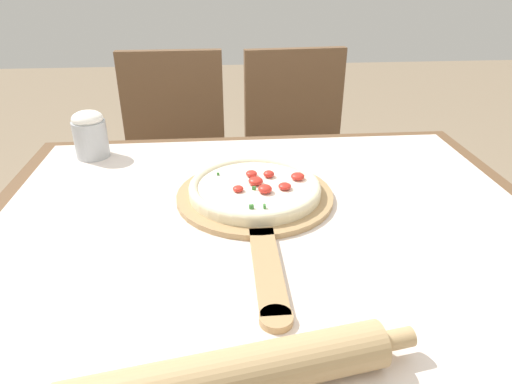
{
  "coord_description": "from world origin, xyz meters",
  "views": [
    {
      "loc": [
        -0.09,
        -0.76,
        1.21
      ],
      "look_at": [
        -0.02,
        0.07,
        0.77
      ],
      "focal_mm": 32.0,
      "sensor_mm": 36.0,
      "label": 1
    }
  ],
  "objects_px": {
    "pizza_peel": "(256,202)",
    "rolling_pin": "(230,374)",
    "pizza": "(255,188)",
    "chair_left": "(175,158)",
    "chair_right": "(297,154)",
    "flour_cup": "(90,134)"
  },
  "relations": [
    {
      "from": "chair_left",
      "to": "chair_right",
      "type": "height_order",
      "value": "same"
    },
    {
      "from": "chair_left",
      "to": "chair_right",
      "type": "distance_m",
      "value": 0.47
    },
    {
      "from": "chair_right",
      "to": "pizza",
      "type": "bearing_deg",
      "value": -110.75
    },
    {
      "from": "pizza_peel",
      "to": "flour_cup",
      "type": "bearing_deg",
      "value": 143.69
    },
    {
      "from": "pizza_peel",
      "to": "rolling_pin",
      "type": "bearing_deg",
      "value": -98.48
    },
    {
      "from": "pizza",
      "to": "chair_left",
      "type": "xyz_separation_m",
      "value": [
        -0.24,
        0.74,
        -0.24
      ]
    },
    {
      "from": "pizza_peel",
      "to": "chair_left",
      "type": "bearing_deg",
      "value": 107.42
    },
    {
      "from": "pizza_peel",
      "to": "rolling_pin",
      "type": "xyz_separation_m",
      "value": [
        -0.07,
        -0.46,
        0.02
      ]
    },
    {
      "from": "rolling_pin",
      "to": "pizza",
      "type": "bearing_deg",
      "value": 81.94
    },
    {
      "from": "rolling_pin",
      "to": "chair_left",
      "type": "xyz_separation_m",
      "value": [
        -0.17,
        1.23,
        -0.24
      ]
    },
    {
      "from": "pizza",
      "to": "chair_left",
      "type": "height_order",
      "value": "chair_left"
    },
    {
      "from": "chair_left",
      "to": "chair_right",
      "type": "xyz_separation_m",
      "value": [
        0.47,
        -0.0,
        0.0
      ]
    },
    {
      "from": "pizza_peel",
      "to": "chair_left",
      "type": "xyz_separation_m",
      "value": [
        -0.24,
        0.77,
        -0.22
      ]
    },
    {
      "from": "pizza_peel",
      "to": "flour_cup",
      "type": "relative_size",
      "value": 4.67
    },
    {
      "from": "chair_left",
      "to": "chair_right",
      "type": "relative_size",
      "value": 1.0
    },
    {
      "from": "chair_left",
      "to": "pizza_peel",
      "type": "bearing_deg",
      "value": -72.96
    },
    {
      "from": "pizza_peel",
      "to": "pizza",
      "type": "xyz_separation_m",
      "value": [
        0.0,
        0.03,
        0.02
      ]
    },
    {
      "from": "pizza",
      "to": "pizza_peel",
      "type": "bearing_deg",
      "value": -91.35
    },
    {
      "from": "pizza_peel",
      "to": "pizza",
      "type": "distance_m",
      "value": 0.03
    },
    {
      "from": "pizza_peel",
      "to": "rolling_pin",
      "type": "relative_size",
      "value": 1.2
    },
    {
      "from": "chair_left",
      "to": "flour_cup",
      "type": "bearing_deg",
      "value": -108.49
    },
    {
      "from": "pizza_peel",
      "to": "chair_left",
      "type": "height_order",
      "value": "chair_left"
    }
  ]
}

